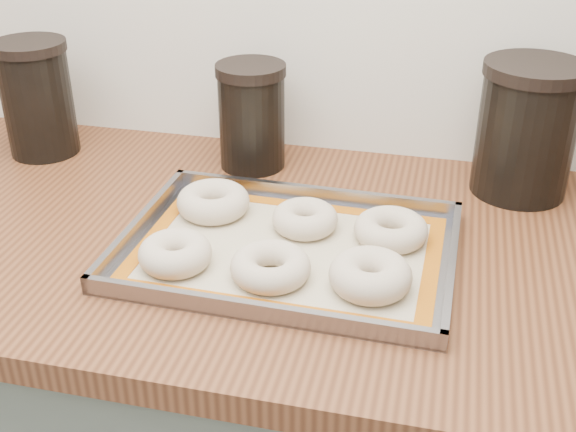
% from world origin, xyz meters
% --- Properties ---
extents(countertop, '(3.06, 0.68, 0.04)m').
position_xyz_m(countertop, '(0.00, 1.68, 0.88)').
color(countertop, brown).
rests_on(countertop, cabinet).
extents(baking_tray, '(0.47, 0.34, 0.03)m').
position_xyz_m(baking_tray, '(0.09, 1.63, 0.91)').
color(baking_tray, gray).
rests_on(baking_tray, countertop).
extents(baking_mat, '(0.43, 0.30, 0.00)m').
position_xyz_m(baking_mat, '(0.09, 1.63, 0.90)').
color(baking_mat, '#C6B793').
rests_on(baking_mat, baking_tray).
extents(bagel_front_left, '(0.11, 0.11, 0.04)m').
position_xyz_m(bagel_front_left, '(-0.05, 1.55, 0.92)').
color(bagel_front_left, beige).
rests_on(bagel_front_left, baking_mat).
extents(bagel_front_mid, '(0.11, 0.11, 0.04)m').
position_xyz_m(bagel_front_mid, '(0.08, 1.55, 0.92)').
color(bagel_front_mid, beige).
rests_on(bagel_front_mid, baking_mat).
extents(bagel_front_right, '(0.11, 0.11, 0.04)m').
position_xyz_m(bagel_front_right, '(0.21, 1.56, 0.93)').
color(bagel_front_right, beige).
rests_on(bagel_front_right, baking_mat).
extents(bagel_back_left, '(0.14, 0.14, 0.04)m').
position_xyz_m(bagel_back_left, '(-0.05, 1.71, 0.92)').
color(bagel_back_left, beige).
rests_on(bagel_back_left, baking_mat).
extents(bagel_back_mid, '(0.11, 0.11, 0.04)m').
position_xyz_m(bagel_back_mid, '(0.10, 1.69, 0.92)').
color(bagel_back_mid, beige).
rests_on(bagel_back_mid, baking_mat).
extents(bagel_back_right, '(0.11, 0.11, 0.04)m').
position_xyz_m(bagel_back_right, '(0.22, 1.69, 0.92)').
color(bagel_back_right, beige).
rests_on(bagel_back_right, baking_mat).
extents(canister_left, '(0.13, 0.13, 0.20)m').
position_xyz_m(canister_left, '(-0.43, 1.87, 1.00)').
color(canister_left, black).
rests_on(canister_left, countertop).
extents(canister_mid, '(0.12, 0.12, 0.18)m').
position_xyz_m(canister_mid, '(-0.04, 1.90, 0.99)').
color(canister_mid, black).
rests_on(canister_mid, countertop).
extents(canister_right, '(0.16, 0.16, 0.21)m').
position_xyz_m(canister_right, '(0.41, 1.90, 1.01)').
color(canister_right, black).
rests_on(canister_right, countertop).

